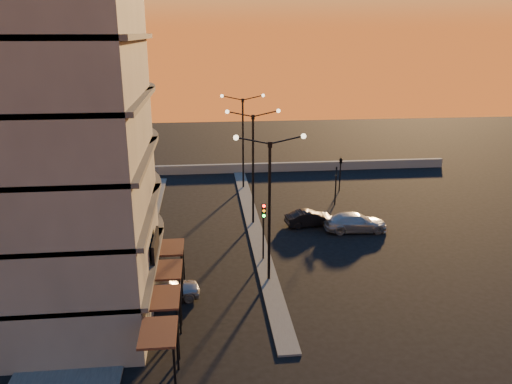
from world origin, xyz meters
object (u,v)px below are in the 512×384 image
object	(u,v)px
car_hatchback	(164,289)
car_sedan	(309,218)
traffic_light_main	(264,222)
streetlamp_mid	(253,158)
car_wagon	(356,222)

from	to	relation	value
car_hatchback	car_sedan	size ratio (longest dim) A/B	1.08
traffic_light_main	car_hatchback	distance (m)	8.30
streetlamp_mid	traffic_light_main	bearing A→B (deg)	-90.00
car_wagon	car_hatchback	bearing A→B (deg)	125.12
car_sedan	car_wagon	bearing A→B (deg)	-121.48
traffic_light_main	car_wagon	bearing A→B (deg)	30.38
car_sedan	car_wagon	distance (m)	3.77
streetlamp_mid	car_hatchback	size ratio (longest dim) A/B	2.24
traffic_light_main	car_wagon	xyz separation A→B (m)	(7.99, 4.68, -2.16)
traffic_light_main	car_sedan	bearing A→B (deg)	53.75
car_wagon	traffic_light_main	bearing A→B (deg)	122.61
streetlamp_mid	traffic_light_main	size ratio (longest dim) A/B	2.24
streetlamp_mid	traffic_light_main	distance (m)	7.62
car_hatchback	car_sedan	bearing A→B (deg)	-54.69
streetlamp_mid	car_wagon	xyz separation A→B (m)	(7.99, -2.44, -4.86)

